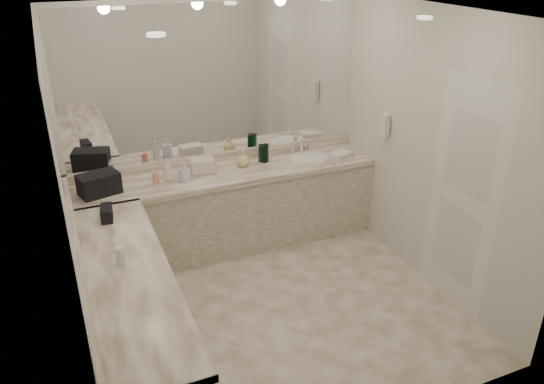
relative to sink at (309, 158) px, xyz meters
name	(u,v)px	position (x,y,z in m)	size (l,w,h in m)	color
floor	(273,307)	(-0.95, -1.20, -0.90)	(3.20, 3.20, 0.00)	beige
ceiling	(273,14)	(-0.95, -1.20, 1.71)	(3.20, 3.20, 0.00)	white
wall_back	(218,126)	(-0.95, 0.30, 0.41)	(3.20, 0.02, 2.60)	silver
wall_left	(68,214)	(-2.55, -1.20, 0.41)	(0.02, 3.00, 2.60)	silver
wall_right	(431,152)	(0.65, -1.20, 0.41)	(0.02, 3.00, 2.60)	silver
vanity_back_base	(230,212)	(-0.95, 0.00, -0.48)	(3.20, 0.60, 0.84)	beige
vanity_back_top	(228,174)	(-0.95, -0.01, -0.03)	(3.20, 0.64, 0.06)	#F0E2CC
vanity_left_base	(131,326)	(-2.25, -1.50, -0.48)	(0.60, 2.40, 0.84)	beige
vanity_left_top	(126,277)	(-2.24, -1.50, -0.03)	(0.64, 2.42, 0.06)	#F0E2CC
backsplash_back	(220,157)	(-0.95, 0.28, 0.05)	(3.20, 0.04, 0.10)	#F0E2CC
backsplash_left	(79,255)	(-2.53, -1.20, 0.05)	(0.04, 3.00, 0.10)	#F0E2CC
mirror_back	(216,82)	(-0.95, 0.29, 0.88)	(3.12, 0.01, 1.55)	white
mirror_left	(58,152)	(-2.54, -1.20, 0.88)	(0.01, 2.92, 1.55)	white
sink	(309,158)	(0.00, 0.00, 0.00)	(0.44, 0.44, 0.03)	white
faucet	(301,146)	(0.00, 0.21, 0.07)	(0.24, 0.16, 0.14)	silver
wall_phone	(385,125)	(0.61, -0.50, 0.46)	(0.06, 0.10, 0.24)	white
door	(463,198)	(0.64, -1.70, 0.16)	(0.02, 0.82, 2.10)	white
black_toiletry_bag	(99,184)	(-2.24, -0.05, 0.11)	(0.37, 0.23, 0.21)	black
black_bag_spill	(107,213)	(-2.25, -0.60, 0.06)	(0.10, 0.21, 0.11)	black
cream_cosmetic_case	(203,166)	(-1.20, 0.06, 0.07)	(0.24, 0.15, 0.14)	beige
hand_towel	(341,154)	(0.35, -0.08, 0.03)	(0.24, 0.16, 0.04)	white
lotion_left	(120,256)	(-2.25, -1.38, 0.09)	(0.07, 0.07, 0.16)	white
soap_bottle_a	(167,170)	(-1.58, 0.02, 0.12)	(0.09, 0.09, 0.23)	silver
soap_bottle_b	(184,172)	(-1.43, -0.08, 0.11)	(0.09, 0.10, 0.21)	silver
soap_bottle_c	(243,159)	(-0.76, 0.06, 0.09)	(0.14, 0.14, 0.17)	#D9C681
green_bottle_0	(266,152)	(-0.48, 0.11, 0.10)	(0.06, 0.06, 0.19)	#094224
green_bottle_1	(261,153)	(-0.52, 0.12, 0.10)	(0.07, 0.07, 0.19)	#094224
green_bottle_2	(265,154)	(-0.50, 0.08, 0.10)	(0.07, 0.07, 0.19)	#094224
amenity_bottle_0	(206,169)	(-1.17, 0.04, 0.04)	(0.05, 0.05, 0.08)	white
amenity_bottle_1	(116,180)	(-2.07, 0.12, 0.05)	(0.05, 0.05, 0.09)	silver
amenity_bottle_2	(118,185)	(-2.07, -0.01, 0.04)	(0.04, 0.04, 0.08)	silver
amenity_bottle_3	(213,166)	(-1.10, 0.03, 0.07)	(0.06, 0.06, 0.14)	#E57F66
amenity_bottle_4	(156,178)	(-1.70, -0.01, 0.06)	(0.06, 0.06, 0.10)	#E57F66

